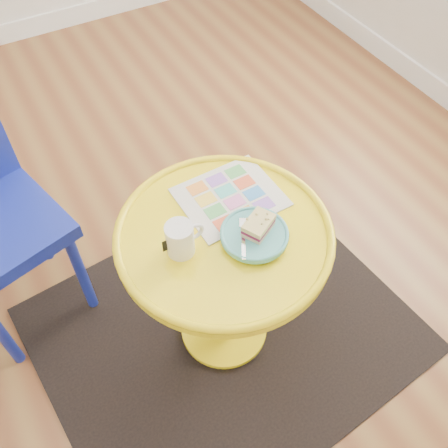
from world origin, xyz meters
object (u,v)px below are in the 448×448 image
newspaper (230,197)px  mug (181,238)px  side_table (224,266)px  plate (254,235)px

newspaper → mug: mug is taller
side_table → plate: size_ratio=3.28×
plate → mug: bearing=161.6°
side_table → mug: size_ratio=5.61×
side_table → newspaper: bearing=52.8°
newspaper → mug: size_ratio=2.63×
side_table → mug: (-0.13, 0.00, 0.22)m
newspaper → mug: 0.25m
newspaper → plate: (-0.02, -0.17, 0.02)m
newspaper → plate: size_ratio=1.53×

